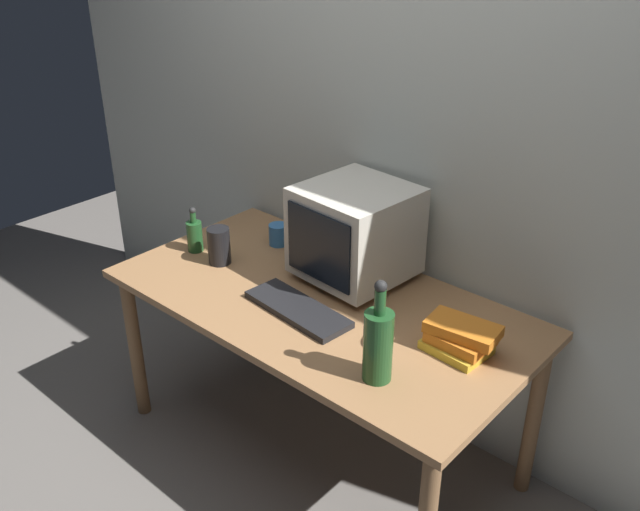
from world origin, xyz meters
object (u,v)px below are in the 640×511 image
object	(u,v)px
keyboard	(298,309)
bottle_tall	(378,343)
crt_monitor	(355,233)
bottle_short	(195,235)
book_stack	(460,337)
metal_canister	(219,246)
computer_mouse	(376,337)
mug	(279,235)

from	to	relation	value
keyboard	bottle_tall	size ratio (longest dim) A/B	1.22
crt_monitor	bottle_short	size ratio (longest dim) A/B	2.13
book_stack	metal_canister	xyz separation A→B (m)	(-1.04, -0.11, 0.02)
keyboard	computer_mouse	distance (m)	0.32
crt_monitor	mug	xyz separation A→B (m)	(-0.42, 0.01, -0.15)
crt_monitor	keyboard	bearing A→B (deg)	-88.19
computer_mouse	bottle_short	world-z (taller)	bottle_short
metal_canister	crt_monitor	bearing A→B (deg)	28.53
crt_monitor	book_stack	size ratio (longest dim) A/B	1.70
keyboard	bottle_short	xyz separation A→B (m)	(-0.65, 0.07, 0.06)
bottle_tall	book_stack	distance (m)	0.32
bottle_short	metal_canister	world-z (taller)	bottle_short
bottle_short	metal_canister	xyz separation A→B (m)	(0.16, -0.00, 0.00)
bottle_tall	mug	world-z (taller)	bottle_tall
bottle_short	crt_monitor	bearing A→B (deg)	22.07
crt_monitor	bottle_short	world-z (taller)	crt_monitor
keyboard	crt_monitor	bearing A→B (deg)	97.08
book_stack	mug	world-z (taller)	book_stack
bottle_tall	metal_canister	size ratio (longest dim) A/B	2.29
crt_monitor	bottle_tall	distance (m)	0.63
keyboard	metal_canister	bearing A→B (deg)	177.83
keyboard	bottle_tall	world-z (taller)	bottle_tall
keyboard	mug	xyz separation A→B (m)	(-0.43, 0.34, 0.03)
mug	metal_canister	distance (m)	0.28
keyboard	bottle_tall	distance (m)	0.47
keyboard	computer_mouse	size ratio (longest dim) A/B	4.20
book_stack	mug	xyz separation A→B (m)	(-0.98, 0.16, -0.01)
metal_canister	computer_mouse	bearing A→B (deg)	-1.90
keyboard	mug	distance (m)	0.55
crt_monitor	book_stack	world-z (taller)	crt_monitor
keyboard	bottle_short	world-z (taller)	bottle_short
computer_mouse	metal_canister	world-z (taller)	metal_canister
crt_monitor	metal_canister	world-z (taller)	crt_monitor
computer_mouse	mug	size ratio (longest dim) A/B	0.83
crt_monitor	computer_mouse	xyz separation A→B (m)	(0.33, -0.29, -0.17)
bottle_short	metal_canister	distance (m)	0.16
mug	bottle_short	bearing A→B (deg)	-129.21
bottle_short	book_stack	world-z (taller)	bottle_short
keyboard	bottle_tall	xyz separation A→B (m)	(0.44, -0.11, 0.12)
crt_monitor	computer_mouse	bearing A→B (deg)	-41.38
crt_monitor	metal_canister	xyz separation A→B (m)	(-0.48, -0.26, -0.12)
book_stack	metal_canister	size ratio (longest dim) A/B	1.62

